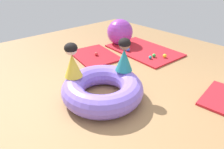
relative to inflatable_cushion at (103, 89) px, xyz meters
name	(u,v)px	position (x,y,z in m)	size (l,w,h in m)	color
ground_plane	(101,100)	(0.03, -0.06, -0.18)	(8.00, 8.00, 0.00)	#9E7549
gym_mat_far_right	(95,55)	(-1.45, 0.94, -0.16)	(1.15, 0.89, 0.04)	#B21923
gym_mat_center_rear	(144,50)	(-0.88, 2.07, -0.16)	(1.74, 1.14, 0.04)	red
inflatable_cushion	(103,89)	(0.00, 0.00, 0.00)	(1.29, 1.29, 0.35)	#8466E0
child_in_teal	(124,55)	(0.00, 0.47, 0.44)	(0.28, 0.28, 0.55)	teal
child_in_yellow	(72,61)	(-0.38, -0.27, 0.44)	(0.39, 0.39, 0.55)	yellow
play_ball_blue	(128,49)	(-1.07, 1.68, -0.09)	(0.10, 0.10, 0.10)	blue
play_ball_teal	(150,57)	(-0.41, 1.73, -0.10)	(0.07, 0.07, 0.07)	teal
play_ball_red	(96,54)	(-1.38, 0.94, -0.09)	(0.08, 0.08, 0.08)	red
play_ball_green	(154,55)	(-0.42, 1.88, -0.09)	(0.09, 0.09, 0.09)	green
play_ball_yellow	(165,56)	(-0.24, 2.04, -0.09)	(0.09, 0.09, 0.09)	yellow
exercise_ball_large	(120,32)	(-1.64, 1.96, 0.17)	(0.69, 0.69, 0.69)	purple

